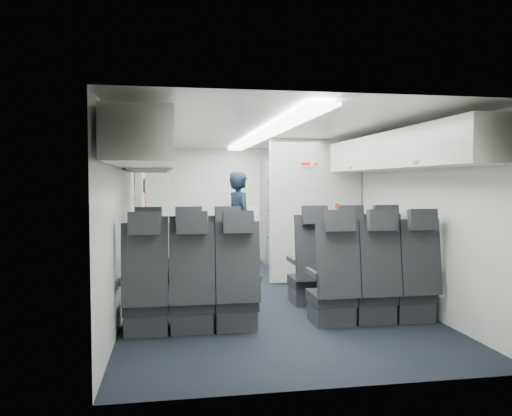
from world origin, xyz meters
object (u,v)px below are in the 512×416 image
object	(u,v)px
boarding_door	(141,218)
seat_row_mid	(286,289)
seat_row_front	(269,273)
carry_on_bag	(153,158)
flight_attendant	(240,223)
galley_unit	(285,212)

from	to	relation	value
boarding_door	seat_row_mid	bearing A→B (deg)	-61.23
seat_row_front	seat_row_mid	world-z (taller)	same
boarding_door	carry_on_bag	size ratio (longest dim) A/B	4.36
seat_row_front	carry_on_bag	world-z (taller)	carry_on_bag
seat_row_front	boarding_door	distance (m)	2.71
flight_attendant	carry_on_bag	distance (m)	2.62
seat_row_front	flight_attendant	bearing A→B (deg)	91.41
carry_on_bag	seat_row_front	bearing A→B (deg)	-1.62
seat_row_front	flight_attendant	distance (m)	2.25
galley_unit	carry_on_bag	distance (m)	3.97
seat_row_front	carry_on_bag	distance (m)	1.96
boarding_door	flight_attendant	xyz separation A→B (m)	(1.58, 0.12, -0.11)
seat_row_front	galley_unit	xyz separation A→B (m)	(0.95, 3.25, 0.55)
galley_unit	carry_on_bag	xyz separation A→B (m)	(-2.32, -3.11, 0.85)
seat_row_mid	flight_attendant	xyz separation A→B (m)	(-0.05, 3.10, 0.44)
seat_row_mid	boarding_door	world-z (taller)	boarding_door
carry_on_bag	seat_row_mid	bearing A→B (deg)	-32.93
galley_unit	boarding_door	bearing A→B (deg)	-155.72
seat_row_front	carry_on_bag	xyz separation A→B (m)	(-1.37, 0.15, 1.39)
seat_row_mid	boarding_door	xyz separation A→B (m)	(-1.64, 2.99, 0.55)
seat_row_front	boarding_door	bearing A→B (deg)	128.16
seat_row_front	seat_row_mid	size ratio (longest dim) A/B	1.00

